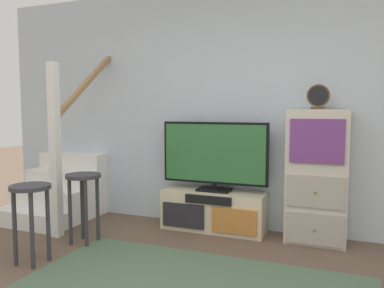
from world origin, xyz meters
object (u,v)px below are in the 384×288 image
object	(u,v)px
side_cabinet	(317,177)
desk_clock	(318,97)
television	(214,155)
bar_stool_near	(31,205)
bar_stool_far	(84,192)
media_console	(213,211)

from	to	relation	value
side_cabinet	desk_clock	bearing A→B (deg)	-115.86
television	bar_stool_near	bearing A→B (deg)	-128.81
television	side_cabinet	xyz separation A→B (m)	(1.07, -0.01, -0.17)
side_cabinet	bar_stool_far	bearing A→B (deg)	-158.01
media_console	side_cabinet	bearing A→B (deg)	0.55
media_console	side_cabinet	world-z (taller)	side_cabinet
desk_clock	bar_stool_near	xyz separation A→B (m)	(-2.23, -1.42, -0.93)
television	media_console	bearing A→B (deg)	-90.00
bar_stool_near	side_cabinet	bearing A→B (deg)	32.78
television	bar_stool_far	bearing A→B (deg)	-140.62
media_console	bar_stool_far	bearing A→B (deg)	-141.39
media_console	side_cabinet	distance (m)	1.16
media_console	desk_clock	size ratio (longest dim) A/B	4.72
media_console	bar_stool_far	distance (m)	1.40
media_console	bar_stool_far	xyz separation A→B (m)	(-1.07, -0.85, 0.30)
media_console	desk_clock	xyz separation A→B (m)	(1.06, -0.00, 1.23)
television	bar_stool_far	size ratio (longest dim) A/B	1.70
side_cabinet	media_console	bearing A→B (deg)	-179.45
desk_clock	side_cabinet	bearing A→B (deg)	64.14
side_cabinet	desk_clock	world-z (taller)	desk_clock
bar_stool_near	bar_stool_far	world-z (taller)	bar_stool_far
side_cabinet	bar_stool_near	world-z (taller)	side_cabinet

